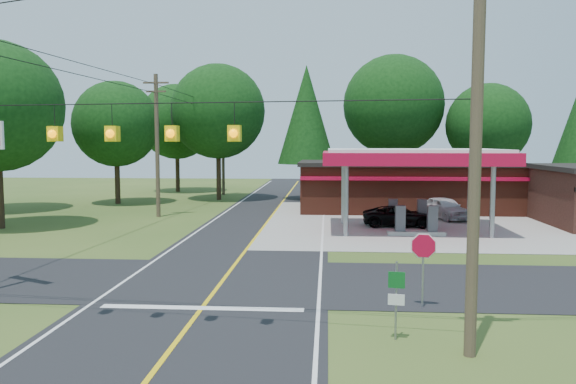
# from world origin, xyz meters

# --- Properties ---
(ground) EXTENTS (120.00, 120.00, 0.00)m
(ground) POSITION_xyz_m (0.00, 0.00, 0.00)
(ground) COLOR #314C1A
(ground) RESTS_ON ground
(main_highway) EXTENTS (8.00, 120.00, 0.02)m
(main_highway) POSITION_xyz_m (0.00, 0.00, 0.01)
(main_highway) COLOR black
(main_highway) RESTS_ON ground
(cross_road) EXTENTS (70.00, 7.00, 0.02)m
(cross_road) POSITION_xyz_m (0.00, 0.00, 0.01)
(cross_road) COLOR black
(cross_road) RESTS_ON ground
(lane_center_yellow) EXTENTS (0.15, 110.00, 0.00)m
(lane_center_yellow) POSITION_xyz_m (0.00, 0.00, 0.03)
(lane_center_yellow) COLOR yellow
(lane_center_yellow) RESTS_ON main_highway
(gas_canopy) EXTENTS (10.60, 7.40, 4.88)m
(gas_canopy) POSITION_xyz_m (9.00, 13.00, 4.27)
(gas_canopy) COLOR gray
(gas_canopy) RESTS_ON ground
(convenience_store) EXTENTS (16.40, 7.55, 3.80)m
(convenience_store) POSITION_xyz_m (10.00, 22.98, 1.92)
(convenience_store) COLOR maroon
(convenience_store) RESTS_ON ground
(utility_pole_near_right) EXTENTS (1.80, 0.30, 11.50)m
(utility_pole_near_right) POSITION_xyz_m (7.50, -7.00, 5.96)
(utility_pole_near_right) COLOR #473828
(utility_pole_near_right) RESTS_ON ground
(utility_pole_far_left) EXTENTS (1.80, 0.30, 10.00)m
(utility_pole_far_left) POSITION_xyz_m (-8.00, 18.00, 5.20)
(utility_pole_far_left) COLOR #473828
(utility_pole_far_left) RESTS_ON ground
(utility_pole_north) EXTENTS (0.30, 0.30, 9.50)m
(utility_pole_north) POSITION_xyz_m (-6.50, 35.00, 4.75)
(utility_pole_north) COLOR #473828
(utility_pole_north) RESTS_ON ground
(overhead_beacons) EXTENTS (17.04, 2.04, 1.03)m
(overhead_beacons) POSITION_xyz_m (-1.00, -6.00, 6.21)
(overhead_beacons) COLOR black
(overhead_beacons) RESTS_ON ground
(treeline_backdrop) EXTENTS (70.27, 51.59, 13.30)m
(treeline_backdrop) POSITION_xyz_m (0.82, 24.01, 7.49)
(treeline_backdrop) COLOR #332316
(treeline_backdrop) RESTS_ON ground
(suv_car) EXTENTS (4.81, 4.81, 1.28)m
(suv_car) POSITION_xyz_m (8.50, 14.50, 0.64)
(suv_car) COLOR black
(suv_car) RESTS_ON ground
(sedan_car) EXTENTS (5.75, 5.75, 1.52)m
(sedan_car) POSITION_xyz_m (12.00, 18.15, 0.76)
(sedan_car) COLOR silver
(sedan_car) RESTS_ON ground
(octagonal_stop_sign) EXTENTS (0.83, 0.22, 2.43)m
(octagonal_stop_sign) POSITION_xyz_m (7.00, -3.01, 1.81)
(octagonal_stop_sign) COLOR gray
(octagonal_stop_sign) RESTS_ON ground
(route_sign_post) EXTENTS (0.44, 0.12, 2.13)m
(route_sign_post) POSITION_xyz_m (5.80, -6.02, 1.27)
(route_sign_post) COLOR gray
(route_sign_post) RESTS_ON ground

